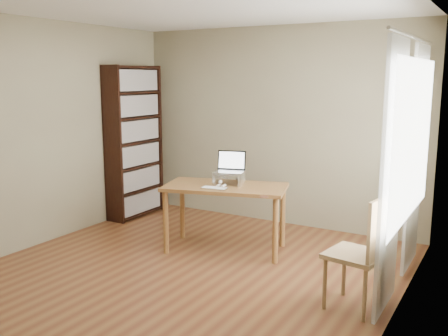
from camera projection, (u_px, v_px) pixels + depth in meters
room at (180, 146)px, 4.68m from camera, size 4.04×4.54×2.64m
bookshelf at (134, 142)px, 6.96m from camera, size 0.30×0.90×2.10m
curtains at (405, 165)px, 4.44m from camera, size 0.03×1.90×2.25m
desk at (225, 194)px, 5.59m from camera, size 1.48×1.01×0.75m
laptop_stand at (229, 177)px, 5.62m from camera, size 0.32×0.25×0.13m
laptop at (231, 167)px, 5.65m from camera, size 0.38×0.35×0.23m
keyboard at (214, 188)px, 5.39m from camera, size 0.29×0.16×0.02m
coaster at (264, 197)px, 5.03m from camera, size 0.09×0.09×0.01m
cat at (228, 178)px, 5.67m from camera, size 0.23×0.47×0.13m
chair at (365, 249)px, 4.14m from camera, size 0.51×0.51×1.00m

